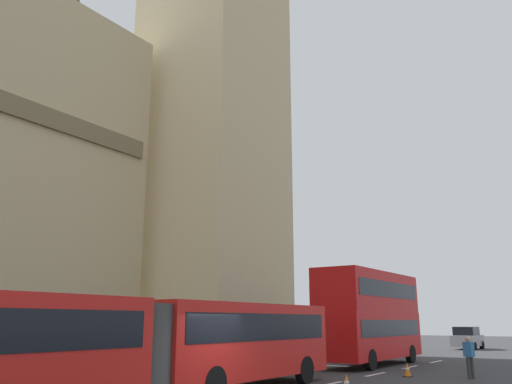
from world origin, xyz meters
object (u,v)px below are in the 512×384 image
(pedestrian_near_cones, at_px, (469,356))
(double_decker_bus, at_px, (370,314))
(sedan_lead, at_px, (467,338))
(articulated_bus, at_px, (133,341))
(traffic_cone_middle, at_px, (347,384))
(traffic_cone_east, at_px, (407,370))

(pedestrian_near_cones, bearing_deg, double_decker_bus, 56.16)
(sedan_lead, distance_m, pedestrian_near_cones, 25.43)
(articulated_bus, distance_m, traffic_cone_middle, 7.33)
(double_decker_bus, xyz_separation_m, traffic_cone_east, (-4.71, -3.53, -2.43))
(double_decker_bus, bearing_deg, sedan_lead, -0.29)
(articulated_bus, distance_m, pedestrian_near_cones, 14.38)
(articulated_bus, height_order, double_decker_bus, double_decker_bus)
(sedan_lead, bearing_deg, pedestrian_near_cones, -166.74)
(double_decker_bus, bearing_deg, traffic_cone_middle, -161.74)
(double_decker_bus, height_order, pedestrian_near_cones, double_decker_bus)
(sedan_lead, relative_size, traffic_cone_middle, 7.59)
(traffic_cone_middle, bearing_deg, sedan_lead, 6.26)
(sedan_lead, distance_m, traffic_cone_east, 25.72)
(articulated_bus, bearing_deg, traffic_cone_east, -15.97)
(traffic_cone_middle, bearing_deg, traffic_cone_east, 0.36)
(sedan_lead, bearing_deg, articulated_bus, 179.84)
(double_decker_bus, height_order, sedan_lead, double_decker_bus)
(sedan_lead, bearing_deg, traffic_cone_middle, -173.74)
(articulated_bus, relative_size, sedan_lead, 4.24)
(traffic_cone_middle, distance_m, traffic_cone_east, 6.12)
(traffic_cone_east, bearing_deg, traffic_cone_middle, -179.64)
(sedan_lead, bearing_deg, double_decker_bus, 179.71)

